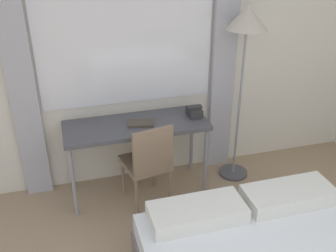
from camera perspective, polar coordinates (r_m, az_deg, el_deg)
name	(u,v)px	position (r m, az deg, el deg)	size (l,w,h in m)	color
wall_back_with_window	(157,49)	(3.79, -1.57, 11.17)	(5.38, 0.13, 2.70)	silver
desk	(136,130)	(3.68, -4.63, -0.58)	(1.34, 0.50, 0.76)	#4C4C51
desk_chair	(148,160)	(3.61, -2.88, -4.99)	(0.47, 0.47, 0.85)	#8C7259
standing_lamp	(246,35)	(3.71, 11.24, 12.84)	(0.37, 0.37, 1.78)	#4C4C51
telephone	(194,112)	(3.78, 3.83, 2.10)	(0.14, 0.17, 0.10)	#2D2D2D
book	(141,123)	(3.63, -3.98, 0.43)	(0.26, 0.19, 0.02)	#4C4238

